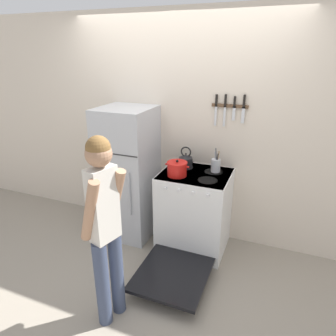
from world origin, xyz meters
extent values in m
plane|color=gray|center=(0.00, 0.00, 0.00)|extent=(14.00, 14.00, 0.00)
cube|color=beige|center=(0.00, 0.03, 1.27)|extent=(10.00, 0.06, 2.55)
cube|color=#B7BABF|center=(-0.52, -0.30, 0.78)|extent=(0.59, 0.60, 1.55)
cube|color=#2D2D2D|center=(-0.52, -0.60, 1.12)|extent=(0.58, 0.01, 0.01)
cylinder|color=#B2B5BA|center=(-0.34, -0.62, 0.68)|extent=(0.02, 0.02, 0.50)
cube|color=white|center=(0.30, -0.31, 0.45)|extent=(0.73, 0.62, 0.91)
cube|color=black|center=(0.30, -0.31, 0.90)|extent=(0.72, 0.61, 0.02)
cube|color=black|center=(0.30, -0.59, 0.44)|extent=(0.63, 0.05, 0.69)
cylinder|color=black|center=(0.14, -0.43, 0.91)|extent=(0.20, 0.20, 0.01)
cylinder|color=black|center=(0.46, -0.43, 0.91)|extent=(0.20, 0.20, 0.01)
cylinder|color=black|center=(0.14, -0.19, 0.91)|extent=(0.20, 0.20, 0.01)
cylinder|color=black|center=(0.46, -0.19, 0.91)|extent=(0.20, 0.20, 0.01)
cylinder|color=silver|center=(0.08, -0.63, 0.84)|extent=(0.04, 0.02, 0.04)
cylinder|color=silver|center=(0.23, -0.63, 0.84)|extent=(0.04, 0.02, 0.04)
cylinder|color=silver|center=(0.37, -0.63, 0.84)|extent=(0.04, 0.02, 0.04)
cylinder|color=silver|center=(0.52, -0.63, 0.84)|extent=(0.04, 0.02, 0.04)
cube|color=black|center=(0.30, -0.99, 0.12)|extent=(0.67, 0.73, 0.04)
cube|color=#99999E|center=(0.30, -0.39, 0.41)|extent=(0.59, 0.34, 0.01)
cylinder|color=red|center=(0.14, -0.43, 0.98)|extent=(0.20, 0.20, 0.13)
cylinder|color=red|center=(0.14, -0.43, 1.05)|extent=(0.21, 0.21, 0.02)
sphere|color=black|center=(0.14, -0.43, 1.07)|extent=(0.03, 0.03, 0.03)
cylinder|color=red|center=(0.02, -0.43, 1.02)|extent=(0.03, 0.02, 0.02)
cylinder|color=red|center=(0.25, -0.43, 1.02)|extent=(0.03, 0.02, 0.02)
cylinder|color=black|center=(0.15, -0.19, 0.97)|extent=(0.15, 0.15, 0.12)
cone|color=black|center=(0.15, -0.19, 1.04)|extent=(0.14, 0.14, 0.03)
sphere|color=black|center=(0.15, -0.19, 1.07)|extent=(0.02, 0.02, 0.02)
cone|color=black|center=(0.22, -0.19, 0.98)|extent=(0.09, 0.03, 0.07)
torus|color=black|center=(0.15, -0.19, 1.09)|extent=(0.12, 0.01, 0.12)
cylinder|color=#B7BABF|center=(0.48, -0.18, 0.98)|extent=(0.10, 0.10, 0.14)
cylinder|color=#9E7547|center=(0.50, -0.17, 1.04)|extent=(0.02, 0.04, 0.20)
cylinder|color=#232326|center=(0.50, -0.19, 1.03)|extent=(0.03, 0.02, 0.18)
cylinder|color=#B2B5BA|center=(0.47, -0.16, 1.04)|extent=(0.02, 0.04, 0.19)
cylinder|color=#4C4C51|center=(0.49, -0.18, 1.06)|extent=(0.04, 0.02, 0.23)
cylinder|color=#38425B|center=(-0.07, -1.59, 0.39)|extent=(0.11, 0.11, 0.78)
cylinder|color=#38425B|center=(-0.03, -1.44, 0.39)|extent=(0.11, 0.11, 0.78)
cube|color=beige|center=(-0.05, -1.52, 1.08)|extent=(0.18, 0.25, 0.59)
cylinder|color=#A87A5B|center=(-0.08, -1.64, 1.08)|extent=(0.25, 0.14, 0.52)
cylinder|color=#A87A5B|center=(-0.01, -1.40, 1.08)|extent=(0.25, 0.14, 0.52)
sphere|color=#A87A5B|center=(-0.05, -1.52, 1.47)|extent=(0.19, 0.19, 0.19)
sphere|color=brown|center=(-0.05, -1.52, 1.51)|extent=(0.17, 0.17, 0.17)
cube|color=brown|center=(0.56, -0.01, 1.59)|extent=(0.38, 0.02, 0.03)
cube|color=silver|center=(0.41, -0.02, 1.48)|extent=(0.02, 0.00, 0.22)
cube|color=black|center=(0.41, -0.02, 1.65)|extent=(0.02, 0.02, 0.11)
cube|color=silver|center=(0.51, -0.02, 1.48)|extent=(0.02, 0.00, 0.22)
cube|color=black|center=(0.51, -0.02, 1.65)|extent=(0.02, 0.02, 0.12)
cube|color=silver|center=(0.60, -0.02, 1.52)|extent=(0.03, 0.00, 0.15)
cube|color=black|center=(0.60, -0.02, 1.64)|extent=(0.02, 0.02, 0.10)
cube|color=silver|center=(0.70, -0.02, 1.51)|extent=(0.03, 0.00, 0.17)
cube|color=black|center=(0.70, -0.02, 1.65)|extent=(0.02, 0.02, 0.12)
camera|label=1|loc=(1.11, -3.15, 2.13)|focal=32.00mm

